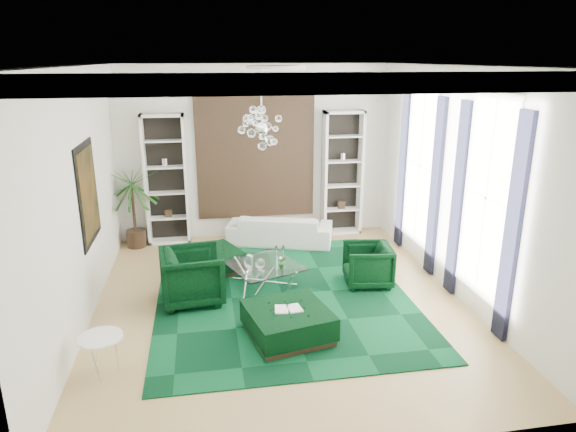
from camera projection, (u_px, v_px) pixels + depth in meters
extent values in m
cube|color=tan|center=(280.00, 302.00, 8.58)|extent=(6.00, 7.00, 0.02)
cube|color=white|center=(279.00, 64.00, 7.45)|extent=(6.00, 7.00, 0.02)
cube|color=silver|center=(255.00, 153.00, 11.32)|extent=(6.00, 0.02, 3.80)
cube|color=silver|center=(338.00, 286.00, 4.71)|extent=(6.00, 0.02, 3.80)
cube|color=silver|center=(77.00, 200.00, 7.53)|extent=(0.02, 7.00, 3.80)
cube|color=silver|center=(459.00, 184.00, 8.50)|extent=(0.02, 7.00, 3.80)
cylinder|color=white|center=(276.00, 67.00, 7.75)|extent=(0.90, 0.90, 0.05)
cube|color=black|center=(256.00, 153.00, 11.28)|extent=(2.50, 0.06, 2.80)
cube|color=black|center=(89.00, 193.00, 8.12)|extent=(0.04, 1.30, 1.60)
cube|color=white|center=(487.00, 198.00, 7.65)|extent=(0.03, 1.10, 2.90)
cube|color=black|center=(513.00, 231.00, 6.99)|extent=(0.07, 0.30, 3.25)
cube|color=black|center=(458.00, 201.00, 8.46)|extent=(0.07, 0.30, 3.25)
cube|color=white|center=(420.00, 166.00, 9.91)|extent=(0.03, 1.10, 2.90)
cube|color=black|center=(435.00, 188.00, 9.25)|extent=(0.07, 0.30, 3.25)
cube|color=black|center=(402.00, 170.00, 10.72)|extent=(0.07, 0.30, 3.25)
cube|color=black|center=(282.00, 295.00, 8.80)|extent=(4.20, 5.00, 0.02)
imported|color=white|center=(280.00, 229.00, 11.18)|extent=(2.40, 1.49, 0.65)
imported|color=black|center=(192.00, 276.00, 8.46)|extent=(1.10, 1.08, 0.91)
imported|color=black|center=(368.00, 265.00, 9.13)|extent=(0.92, 0.90, 0.75)
cube|color=black|center=(213.00, 261.00, 9.73)|extent=(1.26, 1.26, 0.43)
cube|color=black|center=(288.00, 323.00, 7.43)|extent=(1.33, 1.33, 0.45)
cube|color=white|center=(288.00, 309.00, 7.36)|extent=(0.40, 0.26, 0.03)
cylinder|color=white|center=(103.00, 356.00, 6.54)|extent=(0.60, 0.60, 0.53)
imported|color=#20501A|center=(282.00, 263.00, 8.87)|extent=(0.15, 0.12, 0.24)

